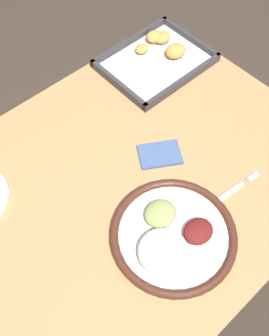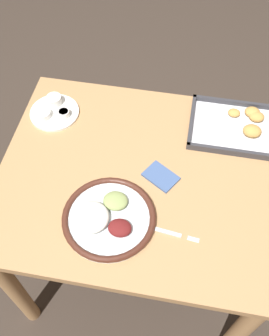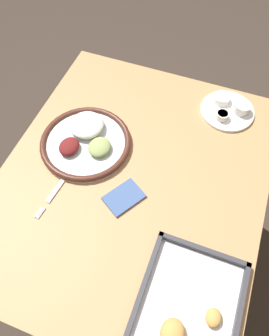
% 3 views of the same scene
% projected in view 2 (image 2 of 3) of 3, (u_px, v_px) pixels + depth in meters
% --- Properties ---
extents(ground_plane, '(8.00, 8.00, 0.00)m').
position_uv_depth(ground_plane, '(138.00, 259.00, 1.87)').
color(ground_plane, '#382D26').
extents(dining_table, '(0.92, 0.76, 0.73)m').
position_uv_depth(dining_table, '(140.00, 195.00, 1.38)').
color(dining_table, '#AD7F51').
rests_on(dining_table, ground_plane).
extents(dinner_plate, '(0.28, 0.28, 0.05)m').
position_uv_depth(dinner_plate, '(107.00, 217.00, 1.17)').
color(dinner_plate, silver).
rests_on(dinner_plate, dining_table).
extents(fork, '(0.19, 0.03, 0.00)m').
position_uv_depth(fork, '(163.00, 231.00, 1.15)').
color(fork, silver).
rests_on(fork, dining_table).
extents(saucer_plate, '(0.18, 0.18, 0.04)m').
position_uv_depth(saucer_plate, '(53.00, 110.00, 1.41)').
color(saucer_plate, white).
rests_on(saucer_plate, dining_table).
extents(baking_tray, '(0.30, 0.24, 0.04)m').
position_uv_depth(baking_tray, '(238.00, 126.00, 1.37)').
color(baking_tray, '#333338').
rests_on(baking_tray, dining_table).
extents(napkin, '(0.13, 0.12, 0.01)m').
position_uv_depth(napkin, '(161.00, 176.00, 1.26)').
color(napkin, '#3F598C').
rests_on(napkin, dining_table).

